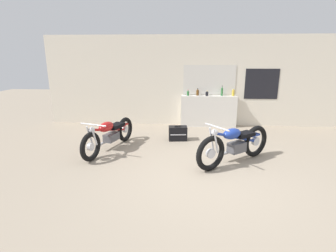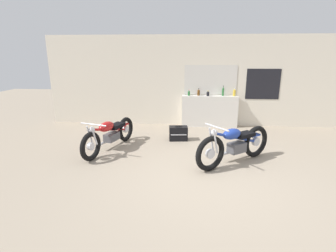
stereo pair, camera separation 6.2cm
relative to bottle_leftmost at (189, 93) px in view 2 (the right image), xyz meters
The scene contains 11 objects.
ground_plane 3.78m from the bottle_leftmost, 82.40° to the right, with size 24.00×24.00×0.00m, color gray.
wall_back 0.63m from the bottle_leftmost, 22.46° to the left, with size 10.00×0.07×2.80m.
sill_counter 0.87m from the bottle_leftmost, ahead, with size 1.72×0.28×0.98m.
bottle_leftmost is the anchor object (origin of this frame).
bottle_left_center 0.31m from the bottle_leftmost, 10.11° to the left, with size 0.08×0.08×0.22m.
bottle_center 0.59m from the bottle_leftmost, ahead, with size 0.09×0.09×0.16m.
bottle_right_center 1.05m from the bottle_leftmost, ahead, with size 0.06×0.06×0.31m.
bottle_rightmost 1.39m from the bottle_leftmost, ahead, with size 0.08×0.08×0.24m.
motorcycle_blue 3.11m from the bottle_leftmost, 71.48° to the right, with size 1.69×1.33×0.88m.
motorcycle_red 3.03m from the bottle_leftmost, 128.97° to the right, with size 0.85×2.00×0.78m.
hard_case_black 1.71m from the bottle_leftmost, 100.12° to the right, with size 0.51×0.32×0.40m.
Camera 2 is at (-0.48, -4.52, 2.22)m, focal length 28.00 mm.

